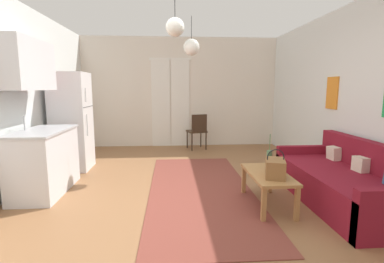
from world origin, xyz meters
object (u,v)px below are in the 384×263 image
at_px(accent_chair, 198,130).
at_px(refrigerator, 72,122).
at_px(pendant_lamp_near, 175,27).
at_px(handbag, 275,168).
at_px(coffee_table, 268,178).
at_px(bamboo_vase, 269,159).
at_px(pendant_lamp_far, 191,47).
at_px(couch, 346,183).

bearing_deg(accent_chair, refrigerator, 15.95).
bearing_deg(refrigerator, accent_chair, 31.93).
relative_size(refrigerator, accent_chair, 2.04).
height_order(accent_chair, pendant_lamp_near, pendant_lamp_near).
height_order(refrigerator, accent_chair, refrigerator).
bearing_deg(pendant_lamp_near, handbag, -2.60).
relative_size(coffee_table, bamboo_vase, 2.14).
xyz_separation_m(bamboo_vase, pendant_lamp_far, (-0.93, 1.60, 1.65)).
bearing_deg(pendant_lamp_near, coffee_table, 5.55).
bearing_deg(bamboo_vase, accent_chair, 101.96).
bearing_deg(pendant_lamp_near, couch, 2.90).
height_order(handbag, pendant_lamp_near, pendant_lamp_near).
height_order(handbag, accent_chair, accent_chair).
distance_m(bamboo_vase, refrigerator, 3.52).
xyz_separation_m(coffee_table, bamboo_vase, (0.10, 0.25, 0.18)).
height_order(accent_chair, pendant_lamp_far, pendant_lamp_far).
height_order(coffee_table, handbag, handbag).
bearing_deg(coffee_table, accent_chair, 99.54).
height_order(coffee_table, pendant_lamp_near, pendant_lamp_near).
relative_size(handbag, pendant_lamp_near, 0.56).
bearing_deg(pendant_lamp_far, refrigerator, 178.62).
xyz_separation_m(bamboo_vase, handbag, (-0.07, -0.42, -0.01)).
bearing_deg(refrigerator, handbag, -34.37).
distance_m(coffee_table, accent_chair, 3.46).
height_order(couch, refrigerator, refrigerator).
distance_m(couch, pendant_lamp_near, 2.88).
xyz_separation_m(couch, pendant_lamp_far, (-1.86, 1.85, 1.93)).
bearing_deg(bamboo_vase, coffee_table, -111.07).
bearing_deg(accent_chair, pendant_lamp_near, 64.73).
height_order(bamboo_vase, pendant_lamp_far, pendant_lamp_far).
xyz_separation_m(coffee_table, refrigerator, (-2.99, 1.90, 0.51)).
xyz_separation_m(couch, accent_chair, (-1.61, 3.41, 0.22)).
distance_m(accent_chair, pendant_lamp_far, 2.33).
bearing_deg(coffee_table, refrigerator, 147.59).
height_order(coffee_table, accent_chair, accent_chair).
bearing_deg(couch, refrigerator, 154.72).
bearing_deg(bamboo_vase, refrigerator, 151.89).
height_order(bamboo_vase, refrigerator, refrigerator).
xyz_separation_m(bamboo_vase, accent_chair, (-0.67, 3.16, -0.06)).
bearing_deg(refrigerator, pendant_lamp_far, -1.38).
distance_m(couch, pendant_lamp_far, 3.26).
height_order(handbag, pendant_lamp_far, pendant_lamp_far).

